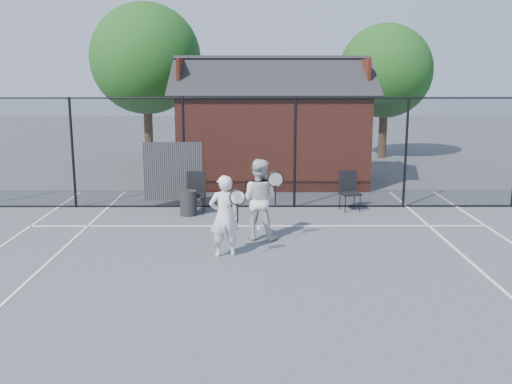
{
  "coord_description": "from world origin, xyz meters",
  "views": [
    {
      "loc": [
        -0.11,
        -10.27,
        3.59
      ],
      "look_at": [
        -0.06,
        1.74,
        1.1
      ],
      "focal_mm": 40.0,
      "sensor_mm": 36.0,
      "label": 1
    }
  ],
  "objects_px": {
    "chair_right": "(350,192)",
    "waste_bin": "(189,203)",
    "player_back": "(258,199)",
    "chair_left": "(195,193)",
    "player_front": "(224,216)",
    "clubhouse": "(272,134)"
  },
  "relations": [
    {
      "from": "chair_right",
      "to": "waste_bin",
      "type": "distance_m",
      "value": 4.3
    },
    {
      "from": "player_front",
      "to": "chair_right",
      "type": "height_order",
      "value": "player_front"
    },
    {
      "from": "waste_bin",
      "to": "clubhouse",
      "type": "bearing_deg",
      "value": 64.85
    },
    {
      "from": "chair_left",
      "to": "chair_right",
      "type": "height_order",
      "value": "chair_left"
    },
    {
      "from": "clubhouse",
      "to": "player_back",
      "type": "distance_m",
      "value": 7.13
    },
    {
      "from": "player_back",
      "to": "chair_left",
      "type": "xyz_separation_m",
      "value": [
        -1.63,
        2.41,
        -0.37
      ]
    },
    {
      "from": "clubhouse",
      "to": "waste_bin",
      "type": "height_order",
      "value": "clubhouse"
    },
    {
      "from": "clubhouse",
      "to": "chair_left",
      "type": "height_order",
      "value": "clubhouse"
    },
    {
      "from": "player_back",
      "to": "clubhouse",
      "type": "bearing_deg",
      "value": 85.88
    },
    {
      "from": "player_back",
      "to": "chair_right",
      "type": "distance_m",
      "value": 3.66
    },
    {
      "from": "player_back",
      "to": "chair_left",
      "type": "relative_size",
      "value": 1.71
    },
    {
      "from": "chair_left",
      "to": "chair_right",
      "type": "distance_m",
      "value": 4.11
    },
    {
      "from": "clubhouse",
      "to": "chair_left",
      "type": "xyz_separation_m",
      "value": [
        -2.14,
        -4.67,
        -1.08
      ]
    },
    {
      "from": "player_front",
      "to": "chair_left",
      "type": "bearing_deg",
      "value": 104.62
    },
    {
      "from": "clubhouse",
      "to": "chair_right",
      "type": "distance_m",
      "value": 4.94
    },
    {
      "from": "chair_right",
      "to": "waste_bin",
      "type": "height_order",
      "value": "chair_right"
    },
    {
      "from": "chair_right",
      "to": "waste_bin",
      "type": "xyz_separation_m",
      "value": [
        -4.26,
        -0.5,
        -0.19
      ]
    },
    {
      "from": "chair_left",
      "to": "player_front",
      "type": "bearing_deg",
      "value": -73.14
    },
    {
      "from": "player_back",
      "to": "chair_left",
      "type": "height_order",
      "value": "player_back"
    },
    {
      "from": "player_front",
      "to": "chair_left",
      "type": "relative_size",
      "value": 1.57
    },
    {
      "from": "waste_bin",
      "to": "chair_right",
      "type": "bearing_deg",
      "value": 6.69
    },
    {
      "from": "chair_right",
      "to": "chair_left",
      "type": "bearing_deg",
      "value": 171.85
    }
  ]
}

